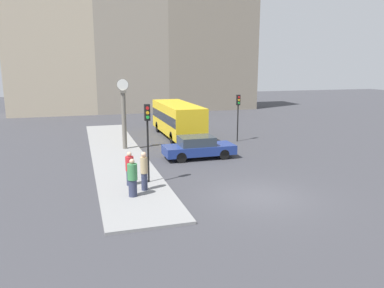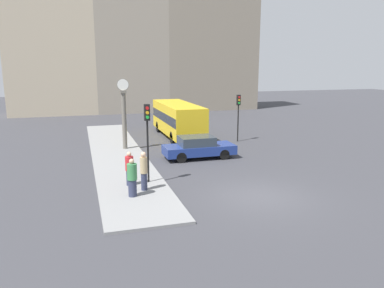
# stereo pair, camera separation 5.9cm
# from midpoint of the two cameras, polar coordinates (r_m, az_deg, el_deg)

# --- Properties ---
(ground_plane) EXTENTS (120.00, 120.00, 0.00)m
(ground_plane) POSITION_cam_midpoint_polar(r_m,az_deg,el_deg) (16.67, 10.10, -7.84)
(ground_plane) COLOR #38383D
(sidewalk_corner) EXTENTS (3.21, 23.16, 0.11)m
(sidewalk_corner) POSITION_cam_midpoint_polar(r_m,az_deg,el_deg) (24.25, -11.37, -1.49)
(sidewalk_corner) COLOR gray
(sidewalk_corner) RESTS_ON ground_plane
(building_row) EXTENTS (29.54, 5.00, 18.97)m
(building_row) POSITION_cam_midpoint_polar(r_m,az_deg,el_deg) (46.80, -9.23, 15.51)
(building_row) COLOR #B7A88E
(building_row) RESTS_ON ground_plane
(sedan_car) EXTENTS (4.33, 1.75, 1.36)m
(sedan_car) POSITION_cam_midpoint_polar(r_m,az_deg,el_deg) (22.79, 0.88, -0.50)
(sedan_car) COLOR navy
(sedan_car) RESTS_ON ground_plane
(bus_distant) EXTENTS (2.36, 8.19, 2.63)m
(bus_distant) POSITION_cam_midpoint_polar(r_m,az_deg,el_deg) (29.57, -2.30, 3.99)
(bus_distant) COLOR gold
(bus_distant) RESTS_ON ground_plane
(traffic_light_near) EXTENTS (0.26, 0.24, 3.72)m
(traffic_light_near) POSITION_cam_midpoint_polar(r_m,az_deg,el_deg) (17.50, -6.90, 2.61)
(traffic_light_near) COLOR black
(traffic_light_near) RESTS_ON sidewalk_corner
(traffic_light_far) EXTENTS (0.26, 0.24, 3.47)m
(traffic_light_far) POSITION_cam_midpoint_polar(r_m,az_deg,el_deg) (27.82, 6.98, 5.46)
(traffic_light_far) COLOR black
(traffic_light_far) RESTS_ON ground_plane
(street_clock) EXTENTS (0.79, 0.38, 4.63)m
(street_clock) POSITION_cam_midpoint_polar(r_m,az_deg,el_deg) (25.08, -10.42, 4.45)
(street_clock) COLOR #666056
(street_clock) RESTS_ON sidewalk_corner
(pedestrian_tan_coat) EXTENTS (0.32, 0.32, 1.75)m
(pedestrian_tan_coat) POSITION_cam_midpoint_polar(r_m,az_deg,el_deg) (16.74, -7.41, -4.06)
(pedestrian_tan_coat) COLOR #2D334C
(pedestrian_tan_coat) RESTS_ON sidewalk_corner
(pedestrian_green_hoodie) EXTENTS (0.42, 0.42, 1.64)m
(pedestrian_green_hoodie) POSITION_cam_midpoint_polar(r_m,az_deg,el_deg) (16.05, -9.16, -5.15)
(pedestrian_green_hoodie) COLOR #2D334C
(pedestrian_green_hoodie) RESTS_ON sidewalk_corner
(pedestrian_red_top) EXTENTS (0.38, 0.38, 1.59)m
(pedestrian_red_top) POSITION_cam_midpoint_polar(r_m,az_deg,el_deg) (17.55, -9.57, -3.75)
(pedestrian_red_top) COLOR #2D334C
(pedestrian_red_top) RESTS_ON sidewalk_corner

